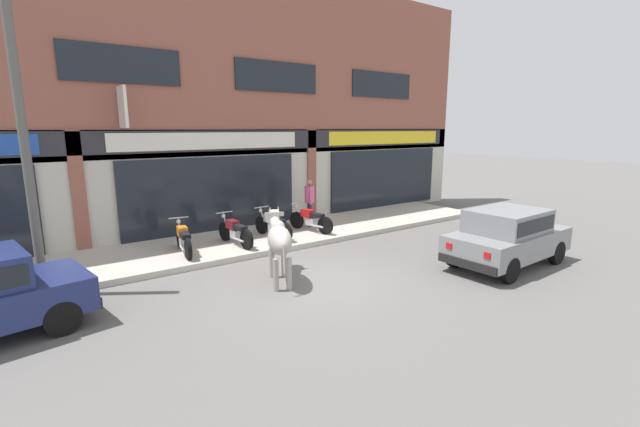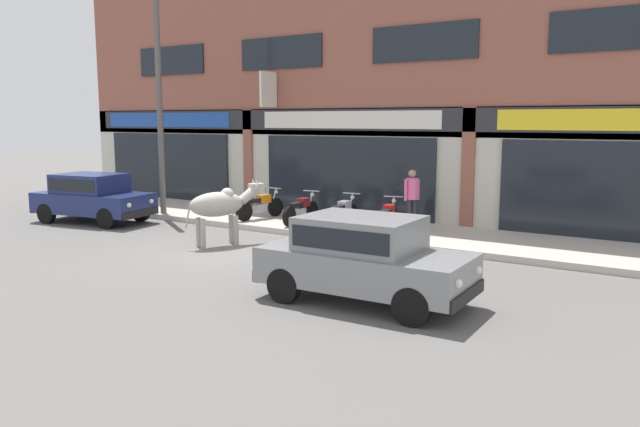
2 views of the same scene
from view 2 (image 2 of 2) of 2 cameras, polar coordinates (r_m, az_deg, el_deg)
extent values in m
plane|color=#605E5B|center=(14.96, -8.07, -3.28)|extent=(90.00, 90.00, 0.00)
cube|color=#B7AFA3|center=(17.90, -0.14, -0.99)|extent=(19.00, 3.14, 0.16)
cube|color=#8E5142|center=(19.39, 2.96, 16.05)|extent=(23.00, 0.55, 6.01)
cube|color=beige|center=(19.27, 2.87, 4.53)|extent=(23.00, 0.55, 3.40)
cube|color=#28282D|center=(18.95, 2.42, 8.55)|extent=(22.08, 0.08, 0.64)
cube|color=black|center=(23.84, -13.73, 4.23)|extent=(5.83, 0.10, 2.40)
cube|color=#1E479E|center=(23.77, -13.91, 8.31)|extent=(6.13, 0.05, 0.52)
cube|color=#8E5142|center=(21.22, -6.55, 4.86)|extent=(0.36, 0.12, 3.40)
cube|color=black|center=(19.02, 2.37, 3.43)|extent=(5.83, 0.10, 2.40)
cube|color=silver|center=(18.92, 2.37, 8.56)|extent=(6.13, 0.05, 0.52)
cube|color=#8E5142|center=(17.38, 13.38, 3.88)|extent=(0.36, 0.12, 3.40)
cube|color=black|center=(16.50, 25.93, 1.79)|extent=(5.83, 0.10, 2.40)
cube|color=yellow|center=(16.40, 26.31, 7.69)|extent=(6.13, 0.05, 0.52)
cube|color=black|center=(23.65, -13.45, 13.43)|extent=(3.13, 0.06, 1.00)
cube|color=black|center=(20.42, -3.63, 14.45)|extent=(3.13, 0.06, 1.00)
cube|color=black|center=(17.96, 9.44, 15.17)|extent=(3.13, 0.06, 1.00)
cube|color=black|center=(16.61, 25.63, 15.02)|extent=(3.13, 0.06, 1.00)
cube|color=silver|center=(20.11, -4.75, 11.24)|extent=(0.08, 0.80, 1.10)
ellipsoid|color=#9E998E|center=(15.31, -9.42, 0.83)|extent=(1.04, 1.49, 0.60)
sphere|color=#9E998E|center=(15.40, -8.49, 1.74)|extent=(0.32, 0.32, 0.32)
cylinder|color=#9E998E|center=(15.72, -8.13, -1.37)|extent=(0.12, 0.12, 0.72)
cylinder|color=#9E998E|center=(15.46, -7.68, -1.53)|extent=(0.12, 0.12, 0.72)
cylinder|color=#9E998E|center=(15.38, -11.06, -1.67)|extent=(0.12, 0.12, 0.72)
cylinder|color=#9E998E|center=(15.11, -10.65, -1.83)|extent=(0.12, 0.12, 0.72)
cylinder|color=#9E998E|center=(15.64, -6.69, 1.60)|extent=(0.41, 0.52, 0.43)
cube|color=#9E998E|center=(15.73, -5.85, 2.28)|extent=(0.35, 0.42, 0.26)
cube|color=slate|center=(15.82, -5.27, 2.18)|extent=(0.20, 0.19, 0.14)
cone|color=beige|center=(15.78, -6.15, 2.96)|extent=(0.10, 0.13, 0.19)
cone|color=beige|center=(15.61, -5.82, 2.90)|extent=(0.10, 0.13, 0.19)
cube|color=#9E998E|center=(15.83, -6.38, 2.53)|extent=(0.14, 0.09, 0.10)
cube|color=#9E998E|center=(15.55, -5.84, 2.43)|extent=(0.14, 0.09, 0.10)
cylinder|color=#9E998E|center=(15.06, -11.98, -0.21)|extent=(0.10, 0.17, 0.60)
cylinder|color=black|center=(19.61, -16.08, 0.16)|extent=(0.62, 0.27, 0.60)
cylinder|color=black|center=(18.55, -18.93, -0.43)|extent=(0.62, 0.27, 0.60)
cylinder|color=black|center=(21.16, -20.86, 0.53)|extent=(0.62, 0.27, 0.60)
cylinder|color=black|center=(20.17, -23.73, 0.00)|extent=(0.62, 0.27, 0.60)
cube|color=navy|center=(19.81, -20.00, 0.94)|extent=(3.71, 2.13, 0.60)
cube|color=navy|center=(19.81, -20.30, 2.62)|extent=(2.10, 1.72, 0.56)
cube|color=black|center=(19.81, -20.30, 2.62)|extent=(1.95, 1.72, 0.35)
cube|color=black|center=(18.68, -16.14, 0.01)|extent=(0.36, 1.52, 0.20)
cube|color=black|center=(21.07, -23.36, 0.58)|extent=(0.36, 1.52, 0.20)
sphere|color=silver|center=(18.99, -15.18, 1.09)|extent=(0.14, 0.14, 0.14)
sphere|color=silver|center=(18.26, -17.08, 0.73)|extent=(0.14, 0.14, 0.14)
cube|color=red|center=(21.38, -22.49, 1.60)|extent=(0.05, 0.16, 0.14)
cube|color=red|center=(20.72, -24.47, 1.28)|extent=(0.05, 0.16, 0.14)
cylinder|color=black|center=(10.75, 11.41, -6.41)|extent=(0.61, 0.20, 0.60)
cylinder|color=black|center=(9.46, 8.39, -8.41)|extent=(0.61, 0.20, 0.60)
cylinder|color=black|center=(11.70, 0.73, -5.02)|extent=(0.61, 0.20, 0.60)
cylinder|color=black|center=(10.52, -3.29, -6.58)|extent=(0.61, 0.20, 0.60)
cube|color=gray|center=(10.48, 4.15, -4.96)|extent=(3.55, 1.70, 0.60)
cube|color=gray|center=(10.40, 3.70, -1.79)|extent=(1.94, 1.50, 0.56)
cube|color=black|center=(10.40, 3.70, -1.79)|extent=(1.79, 1.51, 0.35)
cube|color=black|center=(9.89, 13.16, -7.30)|extent=(0.17, 1.52, 0.20)
cube|color=black|center=(11.40, -3.65, -4.99)|extent=(0.17, 1.52, 0.20)
sphere|color=silver|center=(10.25, 14.22, -5.05)|extent=(0.14, 0.14, 0.14)
sphere|color=silver|center=(9.36, 12.47, -6.28)|extent=(0.14, 0.14, 0.14)
cube|color=red|center=(11.74, -2.37, -2.97)|extent=(0.03, 0.16, 0.14)
cube|color=red|center=(10.95, -5.26, -3.85)|extent=(0.03, 0.16, 0.14)
cylinder|color=black|center=(18.88, -4.10, 0.59)|extent=(0.18, 0.57, 0.56)
cylinder|color=black|center=(18.04, -6.94, 0.18)|extent=(0.18, 0.57, 0.56)
cube|color=#B2B5BA|center=(18.44, -5.53, 0.50)|extent=(0.25, 0.35, 0.24)
cube|color=orange|center=(18.51, -5.18, 1.35)|extent=(0.30, 0.43, 0.24)
cube|color=black|center=(18.24, -6.10, 1.17)|extent=(0.30, 0.55, 0.12)
cylinder|color=#B2B5BA|center=(18.80, -4.24, 1.47)|extent=(0.08, 0.27, 0.59)
cylinder|color=#B2B5BA|center=(18.80, -4.16, 2.33)|extent=(0.52, 0.11, 0.03)
sphere|color=silver|center=(18.85, -4.03, 1.99)|extent=(0.12, 0.12, 0.12)
cylinder|color=#B2B5BA|center=(18.29, -6.59, 0.17)|extent=(0.13, 0.48, 0.06)
cylinder|color=black|center=(18.10, -0.76, 0.26)|extent=(0.14, 0.57, 0.56)
cylinder|color=black|center=(17.03, -2.83, -0.27)|extent=(0.14, 0.57, 0.56)
cube|color=#B2B5BA|center=(17.54, -1.80, 0.13)|extent=(0.22, 0.33, 0.24)
cube|color=maroon|center=(17.64, -1.54, 1.03)|extent=(0.27, 0.42, 0.24)
cube|color=black|center=(17.30, -2.20, 0.81)|extent=(0.26, 0.54, 0.12)
cylinder|color=#B2B5BA|center=(18.01, -0.86, 1.19)|extent=(0.06, 0.27, 0.59)
cylinder|color=#B2B5BA|center=(18.01, -0.80, 2.08)|extent=(0.52, 0.07, 0.03)
sphere|color=silver|center=(18.07, -0.71, 1.72)|extent=(0.12, 0.12, 0.12)
cylinder|color=#B2B5BA|center=(17.30, -2.71, -0.26)|extent=(0.10, 0.48, 0.06)
cylinder|color=black|center=(17.51, 2.92, -0.02)|extent=(0.16, 0.57, 0.56)
cylinder|color=black|center=(16.39, 1.12, -0.60)|extent=(0.16, 0.57, 0.56)
cube|color=#B2B5BA|center=(16.93, 2.02, -0.18)|extent=(0.23, 0.34, 0.24)
cube|color=#A8AAB2|center=(17.03, 2.25, 0.76)|extent=(0.28, 0.42, 0.24)
cube|color=black|center=(16.68, 1.67, 0.52)|extent=(0.27, 0.54, 0.12)
cylinder|color=#B2B5BA|center=(17.42, 2.84, 0.92)|extent=(0.07, 0.27, 0.59)
cylinder|color=#B2B5BA|center=(17.42, 2.91, 1.85)|extent=(0.52, 0.08, 0.03)
sphere|color=silver|center=(17.49, 2.98, 1.48)|extent=(0.12, 0.12, 0.12)
cylinder|color=#B2B5BA|center=(16.67, 1.15, -0.59)|extent=(0.11, 0.48, 0.06)
cylinder|color=black|center=(16.88, 6.72, -0.39)|extent=(0.23, 0.57, 0.56)
cylinder|color=black|center=(15.68, 5.68, -1.06)|extent=(0.23, 0.57, 0.56)
cube|color=#B2B5BA|center=(16.26, 6.20, -0.59)|extent=(0.27, 0.36, 0.24)
cube|color=red|center=(16.37, 6.35, 0.40)|extent=(0.33, 0.44, 0.24)
cube|color=black|center=(15.99, 6.02, 0.13)|extent=(0.33, 0.56, 0.12)
cylinder|color=#B2B5BA|center=(16.78, 6.69, 0.59)|extent=(0.10, 0.27, 0.59)
cylinder|color=#B2B5BA|center=(16.79, 6.73, 1.55)|extent=(0.51, 0.15, 0.03)
sphere|color=silver|center=(16.86, 6.77, 1.17)|extent=(0.12, 0.12, 0.12)
cylinder|color=#B2B5BA|center=(15.95, 5.51, -1.04)|extent=(0.17, 0.48, 0.06)
cylinder|color=#2D2D33|center=(16.71, 8.59, -0.08)|extent=(0.11, 0.11, 0.82)
cylinder|color=#2D2D33|center=(16.59, 8.11, -0.12)|extent=(0.11, 0.11, 0.82)
cylinder|color=#DB5B93|center=(16.56, 8.40, 2.26)|extent=(0.32, 0.32, 0.56)
cylinder|color=#DB5B93|center=(16.70, 8.95, 2.20)|extent=(0.08, 0.08, 0.56)
cylinder|color=#DB5B93|center=(16.43, 7.84, 2.12)|extent=(0.08, 0.08, 0.56)
sphere|color=tan|center=(16.52, 8.43, 3.64)|extent=(0.20, 0.20, 0.20)
cylinder|color=#595651|center=(19.92, -14.45, 9.25)|extent=(0.18, 0.18, 6.45)
camera|label=1|loc=(15.26, -45.19, 7.60)|focal=24.00mm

